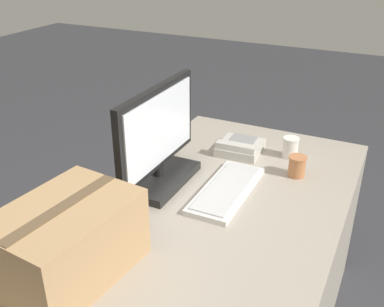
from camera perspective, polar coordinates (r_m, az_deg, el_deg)
name	(u,v)px	position (r m, az deg, el deg)	size (l,w,h in m)	color
office_desk	(203,300)	(1.85, 1.45, -18.06)	(1.80, 0.90, 0.75)	#A89E8E
monitor	(158,144)	(1.77, -4.35, 1.22)	(0.54, 0.21, 0.40)	black
keyboard	(227,190)	(1.76, 4.42, -4.61)	(0.44, 0.17, 0.03)	silver
desk_phone	(240,147)	(2.08, 6.10, 0.79)	(0.21, 0.20, 0.07)	beige
paper_cup_left	(297,166)	(1.91, 13.19, -1.58)	(0.08, 0.08, 0.09)	#BC7547
paper_cup_right	(290,147)	(2.07, 12.39, 0.78)	(0.07, 0.07, 0.09)	white
cardboard_box	(67,241)	(1.37, -15.59, -10.64)	(0.44, 0.33, 0.23)	tan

